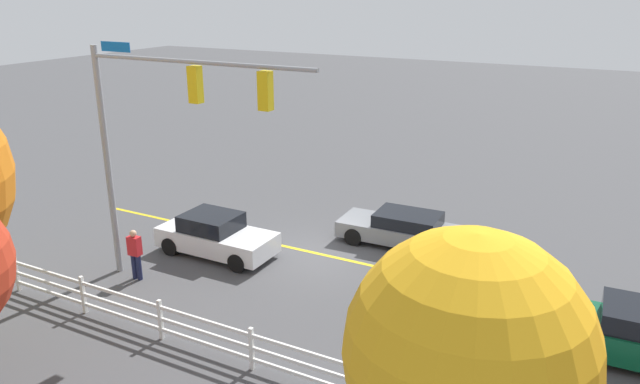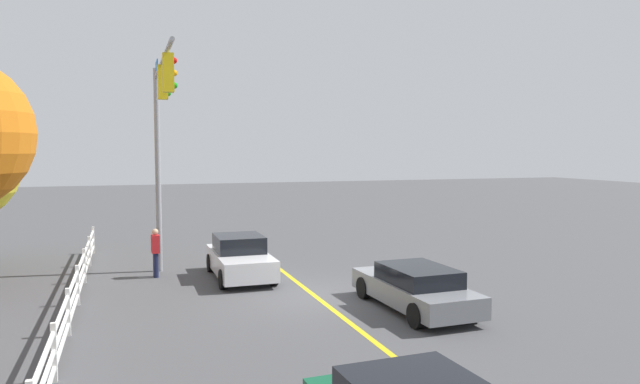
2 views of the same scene
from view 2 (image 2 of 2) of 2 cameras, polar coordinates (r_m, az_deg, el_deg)
name	(u,v)px [view 2 (image 2 of 2)]	position (r m, az deg, el deg)	size (l,w,h in m)	color
ground_plane	(317,297)	(17.65, -0.33, -10.30)	(120.00, 120.00, 0.00)	#444447
lane_center_stripe	(370,338)	(14.06, 4.93, -14.12)	(28.00, 0.16, 0.01)	gold
signal_assembly	(161,125)	(19.38, -15.34, 6.41)	(7.57, 0.38, 7.42)	gray
car_2	(415,288)	(16.41, 9.31, -9.24)	(4.60, 1.97, 1.24)	slate
car_3	(240,258)	(20.27, -7.87, -6.43)	(4.18, 1.86, 1.46)	silver
pedestrian	(156,251)	(20.97, -15.85, -5.55)	(0.42, 0.29, 1.69)	#191E3F
white_rail_fence	(62,329)	(13.84, -24.02, -12.18)	(26.10, 0.10, 1.15)	white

